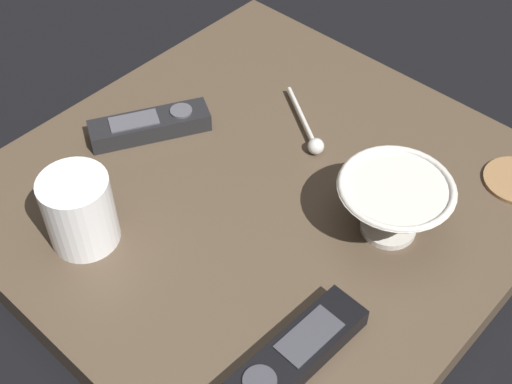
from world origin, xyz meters
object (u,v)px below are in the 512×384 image
tv_remote_near (294,356)px  tv_remote_far (150,125)px  teaspoon (312,137)px  cereal_bowl (393,205)px  coffee_mug (79,211)px

tv_remote_near → tv_remote_far: (-0.37, 0.13, 0.00)m
teaspoon → tv_remote_far: 0.22m
cereal_bowl → teaspoon: size_ratio=1.15×
cereal_bowl → coffee_mug: size_ratio=1.44×
coffee_mug → tv_remote_near: 0.29m
teaspoon → coffee_mug: bearing=-106.9°
tv_remote_far → tv_remote_near: bearing=-20.0°
coffee_mug → tv_remote_far: (-0.08, 0.17, -0.03)m
coffee_mug → tv_remote_far: 0.19m
tv_remote_near → cereal_bowl: bearing=98.8°
teaspoon → tv_remote_near: size_ratio=0.65×
teaspoon → tv_remote_near: tv_remote_near is taller
tv_remote_near → tv_remote_far: bearing=160.0°
teaspoon → tv_remote_near: 0.33m
cereal_bowl → teaspoon: 0.17m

